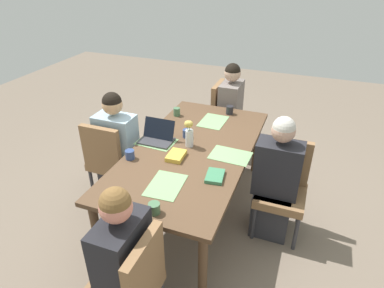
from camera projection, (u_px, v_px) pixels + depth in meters
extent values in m
plane|color=#756656|center=(192.00, 209.00, 3.53)|extent=(10.00, 10.00, 0.00)
cube|color=brown|center=(192.00, 150.00, 3.18)|extent=(2.08, 1.06, 0.04)
cylinder|color=brown|center=(203.00, 269.00, 2.44)|extent=(0.07, 0.07, 0.70)
cylinder|color=brown|center=(256.00, 145.00, 4.00)|extent=(0.07, 0.07, 0.70)
cylinder|color=brown|center=(98.00, 237.00, 2.72)|extent=(0.07, 0.07, 0.70)
cylinder|color=brown|center=(186.00, 133.00, 4.28)|extent=(0.07, 0.07, 0.70)
cube|color=olive|center=(145.00, 271.00, 2.03)|extent=(0.42, 0.06, 0.45)
cylinder|color=#333338|center=(117.00, 281.00, 2.55)|extent=(0.04, 0.04, 0.37)
cube|color=#232328|center=(122.00, 252.00, 2.13)|extent=(0.40, 0.24, 0.50)
sphere|color=#E48873|center=(116.00, 207.00, 1.95)|extent=(0.20, 0.20, 0.20)
sphere|color=brown|center=(115.00, 203.00, 1.93)|extent=(0.19, 0.19, 0.19)
cube|color=olive|center=(115.00, 161.00, 3.59)|extent=(0.44, 0.44, 0.08)
cube|color=olive|center=(101.00, 148.00, 3.31)|extent=(0.06, 0.42, 0.45)
cylinder|color=#333338|center=(112.00, 166.00, 3.92)|extent=(0.04, 0.04, 0.37)
cylinder|color=#333338|center=(141.00, 173.00, 3.80)|extent=(0.04, 0.04, 0.37)
cylinder|color=#333338|center=(92.00, 184.00, 3.61)|extent=(0.04, 0.04, 0.37)
cylinder|color=#333338|center=(123.00, 192.00, 3.49)|extent=(0.04, 0.04, 0.37)
cube|color=#2D2D33|center=(121.00, 176.00, 3.67)|extent=(0.36, 0.34, 0.45)
cube|color=#99B7CC|center=(116.00, 138.00, 3.43)|extent=(0.24, 0.40, 0.50)
sphere|color=tan|center=(112.00, 105.00, 3.25)|extent=(0.20, 0.20, 0.20)
sphere|color=black|center=(112.00, 102.00, 3.23)|extent=(0.19, 0.19, 0.19)
cube|color=olive|center=(231.00, 120.00, 4.46)|extent=(0.44, 0.44, 0.08)
cube|color=olive|center=(218.00, 100.00, 4.38)|extent=(0.42, 0.06, 0.45)
cylinder|color=#333338|center=(247.00, 132.00, 4.66)|extent=(0.04, 0.04, 0.37)
cylinder|color=#333338|center=(240.00, 144.00, 4.36)|extent=(0.04, 0.04, 0.37)
cylinder|color=#333338|center=(220.00, 127.00, 4.78)|extent=(0.04, 0.04, 0.37)
cylinder|color=#333338|center=(212.00, 139.00, 4.47)|extent=(0.04, 0.04, 0.37)
cube|color=#2D2D33|center=(229.00, 135.00, 4.50)|extent=(0.34, 0.36, 0.45)
cube|color=slate|center=(231.00, 102.00, 4.26)|extent=(0.40, 0.24, 0.50)
sphere|color=tan|center=(233.00, 73.00, 4.08)|extent=(0.20, 0.20, 0.20)
sphere|color=black|center=(233.00, 71.00, 4.07)|extent=(0.19, 0.19, 0.19)
cube|color=olive|center=(280.00, 196.00, 3.08)|extent=(0.44, 0.44, 0.08)
cube|color=olive|center=(287.00, 161.00, 3.10)|extent=(0.06, 0.42, 0.45)
cylinder|color=#333338|center=(296.00, 233.00, 2.98)|extent=(0.04, 0.04, 0.37)
cylinder|color=#333338|center=(253.00, 223.00, 3.10)|extent=(0.04, 0.04, 0.37)
cylinder|color=#333338|center=(300.00, 207.00, 3.29)|extent=(0.04, 0.04, 0.37)
cylinder|color=#333338|center=(261.00, 198.00, 3.40)|extent=(0.04, 0.04, 0.37)
cube|color=#2D2D33|center=(271.00, 210.00, 3.19)|extent=(0.36, 0.34, 0.45)
cube|color=#232328|center=(278.00, 168.00, 2.95)|extent=(0.24, 0.40, 0.50)
sphere|color=tan|center=(283.00, 131.00, 2.77)|extent=(0.20, 0.20, 0.20)
sphere|color=beige|center=(284.00, 128.00, 2.76)|extent=(0.19, 0.19, 0.19)
cylinder|color=silver|center=(189.00, 138.00, 3.17)|extent=(0.08, 0.08, 0.17)
sphere|color=gold|center=(190.00, 124.00, 3.11)|extent=(0.05, 0.05, 0.05)
cylinder|color=#477A3D|center=(190.00, 127.00, 3.12)|extent=(0.01, 0.01, 0.06)
sphere|color=gold|center=(188.00, 124.00, 3.09)|extent=(0.07, 0.07, 0.07)
cylinder|color=#477A3D|center=(188.00, 127.00, 3.11)|extent=(0.01, 0.01, 0.07)
sphere|color=gold|center=(190.00, 124.00, 3.09)|extent=(0.06, 0.06, 0.06)
cylinder|color=#477A3D|center=(190.00, 127.00, 3.11)|extent=(0.01, 0.01, 0.07)
cube|color=#7FAD70|center=(166.00, 185.00, 2.67)|extent=(0.37, 0.28, 0.00)
cube|color=#7FAD70|center=(156.00, 142.00, 3.28)|extent=(0.28, 0.37, 0.00)
cube|color=#7FAD70|center=(213.00, 121.00, 3.67)|extent=(0.37, 0.27, 0.00)
cube|color=#7FAD70|center=(230.00, 155.00, 3.06)|extent=(0.27, 0.37, 0.00)
cube|color=#38383D|center=(156.00, 141.00, 3.27)|extent=(0.22, 0.32, 0.02)
cube|color=black|center=(159.00, 129.00, 3.28)|extent=(0.08, 0.31, 0.19)
cylinder|color=#33477A|center=(186.00, 133.00, 3.34)|extent=(0.07, 0.07, 0.08)
cylinder|color=#47704C|center=(177.00, 112.00, 3.79)|extent=(0.08, 0.08, 0.09)
cylinder|color=#47704C|center=(154.00, 208.00, 2.37)|extent=(0.09, 0.09, 0.08)
cylinder|color=#232328|center=(230.00, 110.00, 3.82)|extent=(0.08, 0.08, 0.09)
cylinder|color=#33477A|center=(130.00, 155.00, 2.99)|extent=(0.08, 0.08, 0.08)
cube|color=gold|center=(176.00, 156.00, 3.02)|extent=(0.21, 0.15, 0.04)
cube|color=#3D7F56|center=(215.00, 176.00, 2.75)|extent=(0.22, 0.17, 0.03)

